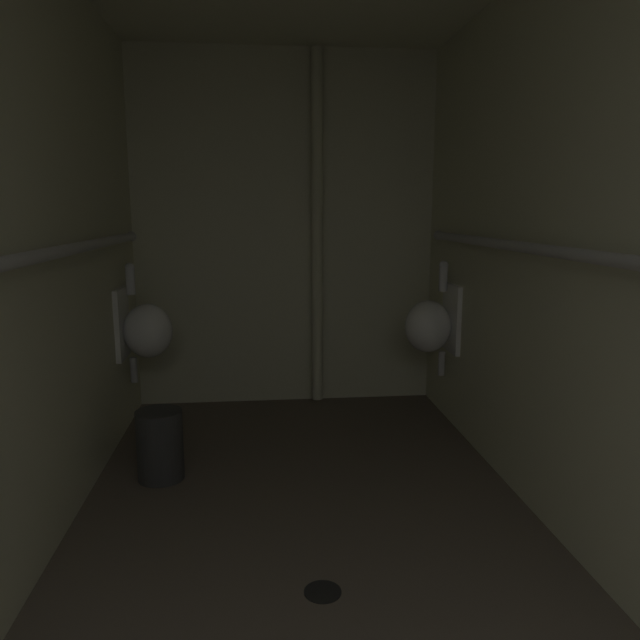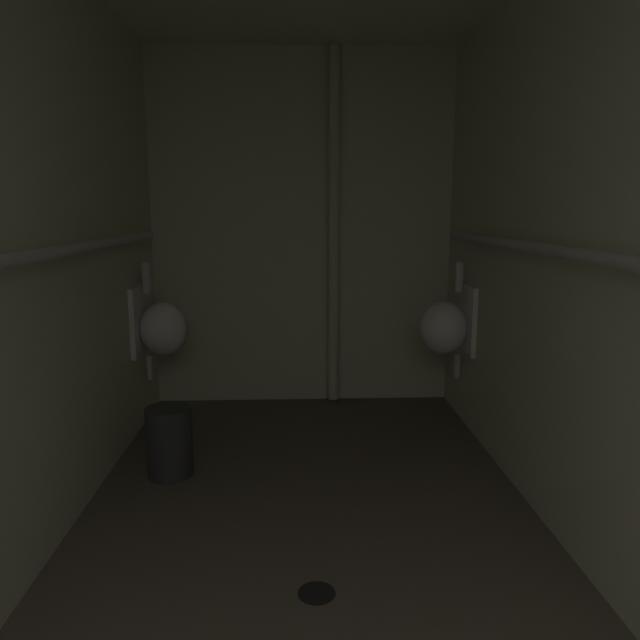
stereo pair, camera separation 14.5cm
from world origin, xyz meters
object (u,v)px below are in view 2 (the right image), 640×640
Objects in this scene: urinal_left_mid at (160,327)px; waste_bin at (169,442)px; standpipe_back_wall at (334,231)px; floor_drain at (317,592)px; urinal_right_mid at (447,326)px.

urinal_left_mid reaches higher than waste_bin.
floor_drain is at bearing -95.22° from standpipe_back_wall.
waste_bin is at bearing -75.75° from urinal_left_mid.
urinal_left_mid is at bearing 117.50° from floor_drain.
waste_bin reaches higher than floor_drain.
urinal_right_mid is 2.06m from floor_drain.
standpipe_back_wall is at bearing 51.53° from waste_bin.
urinal_left_mid is 0.31× the size of standpipe_back_wall.
standpipe_back_wall is at bearing 84.78° from floor_drain.
urinal_left_mid is 1.35m from standpipe_back_wall.
waste_bin is (-0.74, 1.05, 0.18)m from floor_drain.
urinal_right_mid is (1.83, -0.04, 0.00)m from urinal_left_mid.
waste_bin is (0.19, -0.73, -0.48)m from urinal_left_mid.
urinal_right_mid is 0.31× the size of standpipe_back_wall.
standpipe_back_wall is (-0.69, 0.50, 0.58)m from urinal_right_mid.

